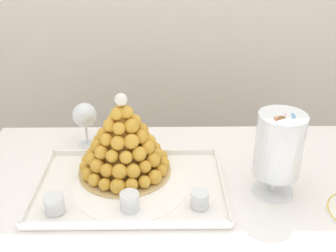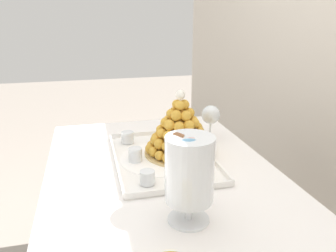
{
  "view_description": "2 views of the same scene",
  "coord_description": "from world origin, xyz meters",
  "px_view_note": "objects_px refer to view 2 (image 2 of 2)",
  "views": [
    {
      "loc": [
        -0.04,
        -0.93,
        1.46
      ],
      "look_at": [
        -0.03,
        0.01,
        0.98
      ],
      "focal_mm": 42.73,
      "sensor_mm": 36.0,
      "label": 1
    },
    {
      "loc": [
        1.02,
        -0.24,
        1.31
      ],
      "look_at": [
        -0.01,
        0.01,
        0.95
      ],
      "focal_mm": 35.79,
      "sensor_mm": 36.0,
      "label": 2
    }
  ],
  "objects_px": {
    "wine_glass": "(211,115)",
    "macaron_goblet": "(190,170)",
    "serving_tray": "(162,158)",
    "dessert_cup_centre": "(147,178)",
    "dessert_cup_left": "(128,138)",
    "croquembouche": "(180,130)",
    "dessert_cup_mid_left": "(135,155)"
  },
  "relations": [
    {
      "from": "dessert_cup_left",
      "to": "dessert_cup_centre",
      "type": "xyz_separation_m",
      "value": [
        0.38,
        0.02,
        -0.0
      ]
    },
    {
      "from": "serving_tray",
      "to": "dessert_cup_mid_left",
      "type": "height_order",
      "value": "dessert_cup_mid_left"
    },
    {
      "from": "dessert_cup_left",
      "to": "macaron_goblet",
      "type": "distance_m",
      "value": 0.61
    },
    {
      "from": "dessert_cup_left",
      "to": "croquembouche",
      "type": "bearing_deg",
      "value": 47.78
    },
    {
      "from": "dessert_cup_mid_left",
      "to": "macaron_goblet",
      "type": "distance_m",
      "value": 0.43
    },
    {
      "from": "serving_tray",
      "to": "croquembouche",
      "type": "distance_m",
      "value": 0.13
    },
    {
      "from": "macaron_goblet",
      "to": "croquembouche",
      "type": "bearing_deg",
      "value": 167.41
    },
    {
      "from": "croquembouche",
      "to": "dessert_cup_mid_left",
      "type": "distance_m",
      "value": 0.2
    },
    {
      "from": "serving_tray",
      "to": "wine_glass",
      "type": "distance_m",
      "value": 0.32
    },
    {
      "from": "macaron_goblet",
      "to": "wine_glass",
      "type": "distance_m",
      "value": 0.64
    },
    {
      "from": "dessert_cup_left",
      "to": "dessert_cup_mid_left",
      "type": "xyz_separation_m",
      "value": [
        0.2,
        0.0,
        0.0
      ]
    },
    {
      "from": "dessert_cup_centre",
      "to": "macaron_goblet",
      "type": "relative_size",
      "value": 0.19
    },
    {
      "from": "serving_tray",
      "to": "macaron_goblet",
      "type": "relative_size",
      "value": 2.07
    },
    {
      "from": "wine_glass",
      "to": "dessert_cup_mid_left",
      "type": "bearing_deg",
      "value": -64.48
    },
    {
      "from": "dessert_cup_mid_left",
      "to": "wine_glass",
      "type": "xyz_separation_m",
      "value": [
        -0.17,
        0.36,
        0.08
      ]
    },
    {
      "from": "croquembouche",
      "to": "dessert_cup_mid_left",
      "type": "height_order",
      "value": "croquembouche"
    },
    {
      "from": "serving_tray",
      "to": "dessert_cup_centre",
      "type": "bearing_deg",
      "value": -26.03
    },
    {
      "from": "croquembouche",
      "to": "wine_glass",
      "type": "distance_m",
      "value": 0.23
    },
    {
      "from": "serving_tray",
      "to": "dessert_cup_left",
      "type": "height_order",
      "value": "dessert_cup_left"
    },
    {
      "from": "dessert_cup_mid_left",
      "to": "wine_glass",
      "type": "bearing_deg",
      "value": 115.52
    },
    {
      "from": "serving_tray",
      "to": "wine_glass",
      "type": "relative_size",
      "value": 3.49
    },
    {
      "from": "wine_glass",
      "to": "croquembouche",
      "type": "bearing_deg",
      "value": -51.28
    },
    {
      "from": "macaron_goblet",
      "to": "wine_glass",
      "type": "xyz_separation_m",
      "value": [
        -0.57,
        0.28,
        -0.04
      ]
    },
    {
      "from": "serving_tray",
      "to": "macaron_goblet",
      "type": "distance_m",
      "value": 0.43
    },
    {
      "from": "croquembouche",
      "to": "dessert_cup_left",
      "type": "height_order",
      "value": "croquembouche"
    },
    {
      "from": "serving_tray",
      "to": "wine_glass",
      "type": "height_order",
      "value": "wine_glass"
    },
    {
      "from": "dessert_cup_left",
      "to": "dessert_cup_mid_left",
      "type": "distance_m",
      "value": 0.2
    },
    {
      "from": "wine_glass",
      "to": "macaron_goblet",
      "type": "bearing_deg",
      "value": -25.77
    },
    {
      "from": "dessert_cup_left",
      "to": "dessert_cup_centre",
      "type": "height_order",
      "value": "dessert_cup_left"
    },
    {
      "from": "wine_glass",
      "to": "serving_tray",
      "type": "bearing_deg",
      "value": -56.92
    },
    {
      "from": "wine_glass",
      "to": "dessert_cup_centre",
      "type": "bearing_deg",
      "value": -44.36
    },
    {
      "from": "croquembouche",
      "to": "macaron_goblet",
      "type": "distance_m",
      "value": 0.44
    }
  ]
}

